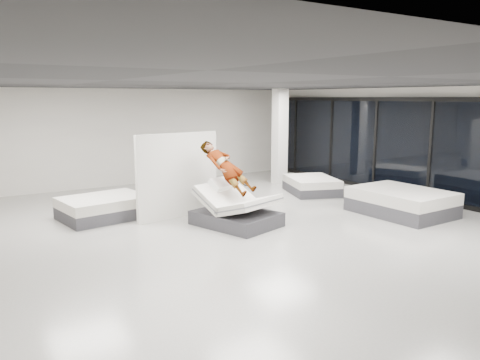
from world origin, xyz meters
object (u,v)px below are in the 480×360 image
(hero_bed, at_px, (236,211))
(column, at_px, (280,137))
(flat_bed_right_near, at_px, (401,202))
(remote, at_px, (244,184))
(flat_bed_left_far, at_px, (104,208))
(person, at_px, (227,175))
(flat_bed_right_far, at_px, (311,185))
(divider_panel, at_px, (178,175))

(hero_bed, xyz_separation_m, column, (4.06, 3.81, 1.26))
(column, bearing_deg, flat_bed_right_near, -89.96)
(hero_bed, xyz_separation_m, remote, (0.22, 0.02, 0.59))
(flat_bed_left_far, bearing_deg, person, -40.30)
(flat_bed_right_far, xyz_separation_m, flat_bed_left_far, (-6.31, 0.32, 0.02))
(flat_bed_left_far, xyz_separation_m, column, (6.47, 1.55, 1.33))
(flat_bed_left_far, bearing_deg, hero_bed, -43.19)
(flat_bed_right_near, height_order, column, column)
(person, relative_size, flat_bed_right_far, 0.80)
(flat_bed_right_far, relative_size, flat_bed_right_near, 0.91)
(divider_panel, distance_m, flat_bed_right_far, 4.79)
(flat_bed_right_far, xyz_separation_m, column, (0.16, 1.87, 1.36))
(hero_bed, relative_size, flat_bed_left_far, 1.00)
(flat_bed_left_far, bearing_deg, column, 13.47)
(divider_panel, relative_size, flat_bed_right_near, 0.98)
(hero_bed, distance_m, remote, 0.63)
(flat_bed_right_far, bearing_deg, flat_bed_right_near, -87.14)
(remote, distance_m, column, 5.44)
(person, bearing_deg, divider_panel, 105.08)
(hero_bed, distance_m, flat_bed_left_far, 3.30)
(flat_bed_right_far, relative_size, column, 0.66)
(column, bearing_deg, divider_panel, -153.84)
(flat_bed_right_near, xyz_separation_m, flat_bed_left_far, (-6.47, 3.57, -0.05))
(hero_bed, relative_size, person, 1.25)
(person, xyz_separation_m, column, (4.15, 3.52, 0.46))
(remote, relative_size, divider_panel, 0.06)
(hero_bed, distance_m, divider_panel, 1.77)
(hero_bed, distance_m, column, 5.71)
(divider_panel, xyz_separation_m, column, (4.85, 2.38, 0.57))
(remote, distance_m, divider_panel, 1.74)
(person, distance_m, flat_bed_left_far, 3.17)
(flat_bed_right_far, height_order, flat_bed_right_near, flat_bed_right_near)
(divider_panel, xyz_separation_m, flat_bed_left_far, (-1.62, 0.83, -0.77))
(person, xyz_separation_m, flat_bed_right_near, (4.15, -1.61, -0.82))
(flat_bed_right_far, xyz_separation_m, flat_bed_right_near, (0.16, -3.25, 0.07))
(divider_panel, bearing_deg, column, 17.22)
(remote, xyz_separation_m, column, (3.84, 3.79, 0.67))
(person, height_order, flat_bed_right_far, person)
(remote, xyz_separation_m, flat_bed_right_far, (3.68, 1.92, -0.69))
(remote, bearing_deg, divider_panel, 109.10)
(remote, height_order, divider_panel, divider_panel)
(flat_bed_right_far, bearing_deg, person, -157.60)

